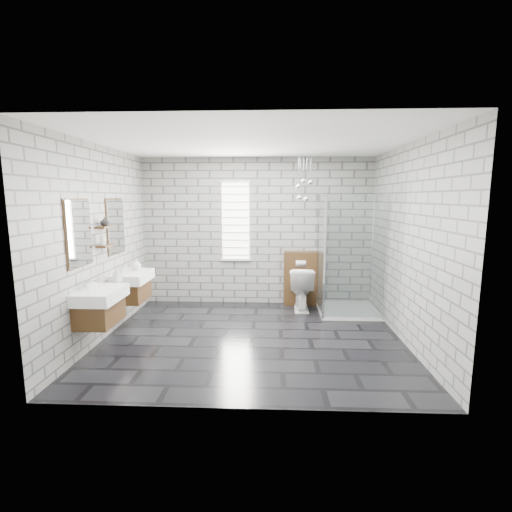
# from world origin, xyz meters

# --- Properties ---
(floor) EXTENTS (4.20, 3.60, 0.02)m
(floor) POSITION_xyz_m (0.00, 0.00, -0.01)
(floor) COLOR black
(floor) RESTS_ON ground
(ceiling) EXTENTS (4.20, 3.60, 0.02)m
(ceiling) POSITION_xyz_m (0.00, 0.00, 2.71)
(ceiling) COLOR white
(ceiling) RESTS_ON wall_back
(wall_back) EXTENTS (4.20, 0.02, 2.70)m
(wall_back) POSITION_xyz_m (0.00, 1.81, 1.35)
(wall_back) COLOR gray
(wall_back) RESTS_ON floor
(wall_front) EXTENTS (4.20, 0.02, 2.70)m
(wall_front) POSITION_xyz_m (0.00, -1.81, 1.35)
(wall_front) COLOR gray
(wall_front) RESTS_ON floor
(wall_left) EXTENTS (0.02, 3.60, 2.70)m
(wall_left) POSITION_xyz_m (-2.11, 0.00, 1.35)
(wall_left) COLOR gray
(wall_left) RESTS_ON floor
(wall_right) EXTENTS (0.02, 3.60, 2.70)m
(wall_right) POSITION_xyz_m (2.11, 0.00, 1.35)
(wall_right) COLOR gray
(wall_right) RESTS_ON floor
(vanity_left) EXTENTS (0.47, 0.70, 1.57)m
(vanity_left) POSITION_xyz_m (-1.91, -0.63, 0.76)
(vanity_left) COLOR #482E16
(vanity_left) RESTS_ON wall_left
(vanity_right) EXTENTS (0.47, 0.70, 1.57)m
(vanity_right) POSITION_xyz_m (-1.91, 0.45, 0.76)
(vanity_right) COLOR #482E16
(vanity_right) RESTS_ON wall_left
(shelf_lower) EXTENTS (0.14, 0.30, 0.03)m
(shelf_lower) POSITION_xyz_m (-2.03, -0.05, 1.32)
(shelf_lower) COLOR #482E16
(shelf_lower) RESTS_ON wall_left
(shelf_upper) EXTENTS (0.14, 0.30, 0.03)m
(shelf_upper) POSITION_xyz_m (-2.03, -0.05, 1.58)
(shelf_upper) COLOR #482E16
(shelf_upper) RESTS_ON wall_left
(window) EXTENTS (0.56, 0.05, 1.48)m
(window) POSITION_xyz_m (-0.40, 1.78, 1.55)
(window) COLOR white
(window) RESTS_ON wall_back
(cistern_panel) EXTENTS (0.60, 0.20, 1.00)m
(cistern_panel) POSITION_xyz_m (0.80, 1.70, 0.50)
(cistern_panel) COLOR #482E16
(cistern_panel) RESTS_ON floor
(flush_plate) EXTENTS (0.18, 0.01, 0.12)m
(flush_plate) POSITION_xyz_m (0.80, 1.60, 0.80)
(flush_plate) COLOR silver
(flush_plate) RESTS_ON cistern_panel
(shower_enclosure) EXTENTS (1.00, 1.00, 2.03)m
(shower_enclosure) POSITION_xyz_m (1.50, 1.18, 0.50)
(shower_enclosure) COLOR white
(shower_enclosure) RESTS_ON floor
(pendant_cluster) EXTENTS (0.30, 0.20, 0.79)m
(pendant_cluster) POSITION_xyz_m (0.80, 1.37, 2.13)
(pendant_cluster) COLOR silver
(pendant_cluster) RESTS_ON ceiling
(toilet) EXTENTS (0.44, 0.76, 0.77)m
(toilet) POSITION_xyz_m (0.80, 1.44, 0.38)
(toilet) COLOR white
(toilet) RESTS_ON floor
(soap_bottle_a) EXTENTS (0.12, 0.12, 0.19)m
(soap_bottle_a) POSITION_xyz_m (-1.81, -0.23, 0.95)
(soap_bottle_a) COLOR #B2B2B2
(soap_bottle_a) RESTS_ON vanity_left
(soap_bottle_b) EXTENTS (0.17, 0.17, 0.18)m
(soap_bottle_b) POSITION_xyz_m (-1.85, 0.61, 0.94)
(soap_bottle_b) COLOR #B2B2B2
(soap_bottle_b) RESTS_ON vanity_right
(soap_bottle_c) EXTENTS (0.08, 0.09, 0.19)m
(soap_bottle_c) POSITION_xyz_m (-2.02, -0.14, 1.43)
(soap_bottle_c) COLOR #B2B2B2
(soap_bottle_c) RESTS_ON shelf_lower
(vase) EXTENTS (0.12, 0.12, 0.12)m
(vase) POSITION_xyz_m (-2.02, -0.05, 1.66)
(vase) COLOR #B2B2B2
(vase) RESTS_ON shelf_upper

